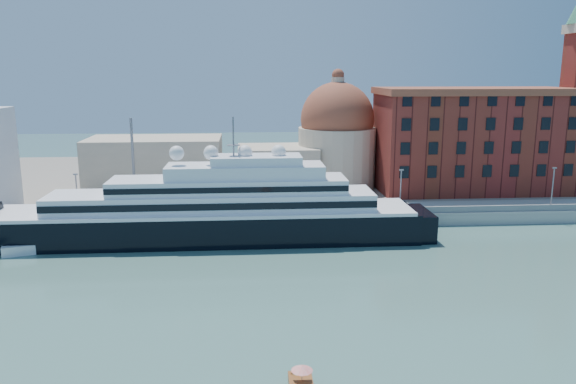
{
  "coord_description": "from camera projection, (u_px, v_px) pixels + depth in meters",
  "views": [
    {
      "loc": [
        0.91,
        -71.25,
        28.77
      ],
      "look_at": [
        7.58,
        18.0,
        9.5
      ],
      "focal_mm": 35.0,
      "sensor_mm": 36.0,
      "label": 1
    }
  ],
  "objects": [
    {
      "name": "ground",
      "position": [
        242.0,
        290.0,
        75.45
      ],
      "size": [
        400.0,
        400.0,
        0.0
      ],
      "primitive_type": "plane",
      "color": "#3B665F",
      "rests_on": "ground"
    },
    {
      "name": "quay",
      "position": [
        243.0,
        217.0,
        108.33
      ],
      "size": [
        180.0,
        10.0,
        2.5
      ],
      "primitive_type": "cube",
      "color": "gray",
      "rests_on": "ground"
    },
    {
      "name": "land",
      "position": [
        243.0,
        179.0,
        148.36
      ],
      "size": [
        260.0,
        72.0,
        2.0
      ],
      "primitive_type": "cube",
      "color": "slate",
      "rests_on": "ground"
    },
    {
      "name": "quay_fence",
      "position": [
        243.0,
        213.0,
        103.56
      ],
      "size": [
        180.0,
        0.1,
        1.2
      ],
      "primitive_type": "cube",
      "color": "slate",
      "rests_on": "quay"
    },
    {
      "name": "superyacht",
      "position": [
        188.0,
        217.0,
        96.29
      ],
      "size": [
        83.68,
        11.6,
        25.01
      ],
      "color": "black",
      "rests_on": "ground"
    },
    {
      "name": "service_barge",
      "position": [
        50.0,
        244.0,
        92.58
      ],
      "size": [
        14.41,
        8.54,
        3.08
      ],
      "rotation": [
        0.0,
        0.0,
        0.31
      ],
      "color": "white",
      "rests_on": "ground"
    },
    {
      "name": "warehouse",
      "position": [
        472.0,
        139.0,
        127.03
      ],
      "size": [
        43.0,
        19.0,
        23.25
      ],
      "color": "maroon",
      "rests_on": "land"
    },
    {
      "name": "church",
      "position": [
        270.0,
        150.0,
        129.89
      ],
      "size": [
        66.0,
        18.0,
        25.5
      ],
      "color": "beige",
      "rests_on": "land"
    },
    {
      "name": "lamp_posts",
      "position": [
        173.0,
        176.0,
        103.91
      ],
      "size": [
        120.8,
        2.4,
        18.0
      ],
      "color": "slate",
      "rests_on": "quay"
    }
  ]
}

